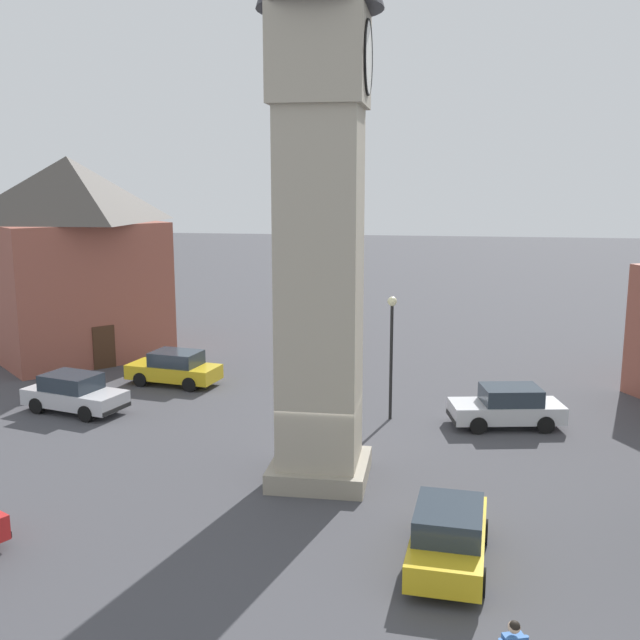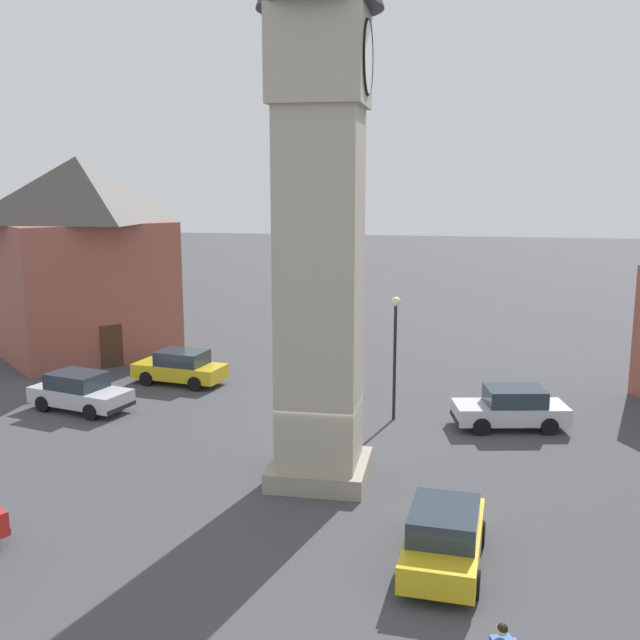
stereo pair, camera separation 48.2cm
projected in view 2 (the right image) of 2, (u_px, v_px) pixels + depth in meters
ground_plane at (320, 479)px, 23.00m from camera, size 200.00×200.00×0.00m
clock_tower at (320, 92)px, 20.84m from camera, size 3.55×3.55×19.71m
car_blue_kerb at (80, 392)px, 29.67m from camera, size 2.71×4.43×1.53m
car_silver_kerb at (511, 408)px, 27.56m from camera, size 2.44×4.37×1.53m
car_white_side at (180, 367)px, 33.50m from camera, size 2.39×4.36×1.53m
car_black_far at (444, 536)px, 17.69m from camera, size 4.25×2.06×1.53m
building_shop_left at (81, 255)px, 38.49m from camera, size 11.23×11.21×10.23m
lamp_post at (395, 338)px, 28.04m from camera, size 0.36×0.36×4.78m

